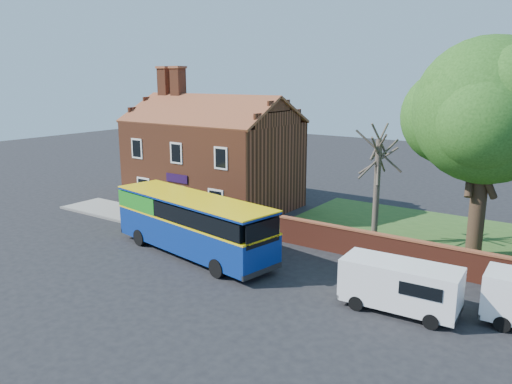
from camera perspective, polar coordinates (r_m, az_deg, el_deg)
The scene contains 10 objects.
ground at distance 26.73m, azimuth -8.93°, elevation -8.67°, with size 120.00×120.00×0.00m, color black.
pavement at distance 35.26m, azimuth -10.78°, elevation -3.27°, with size 18.00×3.50×0.12m, color gray.
kerb at distance 34.11m, azimuth -12.87°, elevation -3.91°, with size 18.00×0.15×0.14m, color slate.
grass_strip at distance 32.63m, azimuth 25.52°, elevation -5.75°, with size 26.00×12.00×0.04m, color #426B28.
shop_building at distance 38.66m, azimuth -4.95°, elevation 3.44°, with size 12.30×8.13×10.50m.
boundary_wall at distance 26.76m, azimuth 23.49°, elevation -7.75°, with size 22.00×0.38×1.60m.
bus at distance 28.39m, azimuth -7.69°, elevation -3.30°, with size 11.26×4.60×3.33m.
van_near at distance 22.38m, azimuth 16.17°, elevation -10.13°, with size 4.98×2.23×2.15m.
large_tree at distance 29.40m, azimuth 25.16°, elevation 7.93°, with size 9.79×7.75×11.94m.
bare_tree at distance 30.16m, azimuth 13.64°, elevation 0.62°, with size 2.58×3.07×6.87m.
Camera 1 is at (17.34, -17.83, 9.79)m, focal length 35.00 mm.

